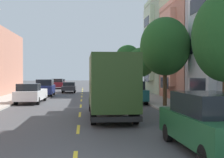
{
  "coord_description": "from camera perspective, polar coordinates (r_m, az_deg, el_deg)",
  "views": [
    {
      "loc": [
        0.28,
        -6.74,
        2.55
      ],
      "look_at": [
        3.27,
        25.2,
        2.0
      ],
      "focal_mm": 47.67,
      "sensor_mm": 36.0,
      "label": 1
    }
  ],
  "objects": [
    {
      "name": "parked_suv_navy",
      "position": [
        35.2,
        -12.71,
        -1.6
      ],
      "size": [
        2.03,
        4.83,
        1.93
      ],
      "color": "navy",
      "rests_on": "ground_plane"
    },
    {
      "name": "parked_pickup_white",
      "position": [
        27.02,
        -15.27,
        -2.72
      ],
      "size": [
        2.13,
        5.35,
        1.73
      ],
      "color": "silver",
      "rests_on": "ground_plane"
    },
    {
      "name": "townhouse_fourth_sage",
      "position": [
        39.86,
        15.42,
        5.77
      ],
      "size": [
        12.11,
        8.33,
        12.21
      ],
      "color": "#99AD8E",
      "rests_on": "ground_plane"
    },
    {
      "name": "parked_wagon_red",
      "position": [
        61.63,
        -9.78,
        -0.66
      ],
      "size": [
        1.86,
        4.72,
        1.5
      ],
      "color": "#AD1E1E",
      "rests_on": "ground_plane"
    },
    {
      "name": "parked_suv_silver",
      "position": [
        45.95,
        -0.37,
        -0.98
      ],
      "size": [
        1.97,
        4.81,
        1.93
      ],
      "color": "#B2B5BA",
      "rests_on": "ground_plane"
    },
    {
      "name": "lane_centerline_dashes",
      "position": [
        31.34,
        -5.85,
        -3.69
      ],
      "size": [
        0.14,
        47.2,
        0.01
      ],
      "color": "yellow",
      "rests_on": "ground_plane"
    },
    {
      "name": "ground_plane",
      "position": [
        36.83,
        -5.78,
        -3.0
      ],
      "size": [
        160.0,
        160.0,
        0.0
      ],
      "primitive_type": "plane",
      "color": "#424244"
    },
    {
      "name": "parked_wagon_orange",
      "position": [
        37.82,
        0.99,
        -1.67
      ],
      "size": [
        1.83,
        4.71,
        1.5
      ],
      "color": "orange",
      "rests_on": "ground_plane"
    },
    {
      "name": "parked_suv_forest",
      "position": [
        10.29,
        18.12,
        -7.82
      ],
      "size": [
        2.09,
        4.86,
        1.93
      ],
      "color": "#194C28",
      "rests_on": "ground_plane"
    },
    {
      "name": "moving_charcoal_sedan",
      "position": [
        41.44,
        -8.22,
        -1.53
      ],
      "size": [
        1.8,
        4.5,
        1.43
      ],
      "color": "#333338",
      "rests_on": "ground_plane"
    },
    {
      "name": "street_tree_third",
      "position": [
        32.4,
        5.55,
        3.2
      ],
      "size": [
        3.03,
        3.03,
        5.26
      ],
      "color": "#47331E",
      "rests_on": "sidewalk_right"
    },
    {
      "name": "street_tree_second",
      "position": [
        23.05,
        10.14,
        6.15
      ],
      "size": [
        3.8,
        3.8,
        6.72
      ],
      "color": "#47331E",
      "rests_on": "sidewalk_right"
    },
    {
      "name": "sidewalk_left",
      "position": [
        35.6,
        -17.32,
        -3.06
      ],
      "size": [
        3.2,
        120.0,
        0.14
      ],
      "primitive_type": "cube",
      "color": "#A39E93",
      "rests_on": "ground_plane"
    },
    {
      "name": "parked_sedan_champagne",
      "position": [
        60.79,
        -1.54,
        -0.72
      ],
      "size": [
        1.83,
        4.51,
        1.43
      ],
      "color": "tan",
      "rests_on": "ground_plane"
    },
    {
      "name": "parked_suv_teal",
      "position": [
        26.08,
        3.87,
        -2.47
      ],
      "size": [
        2.05,
        4.84,
        1.93
      ],
      "color": "#195B60",
      "rests_on": "ground_plane"
    },
    {
      "name": "sidewalk_right",
      "position": [
        35.49,
        5.75,
        -3.04
      ],
      "size": [
        3.2,
        120.0,
        0.14
      ],
      "primitive_type": "cube",
      "color": "#A39E93",
      "rests_on": "ground_plane"
    },
    {
      "name": "street_tree_farthest",
      "position": [
        41.97,
        3.05,
        4.07
      ],
      "size": [
        3.52,
        3.52,
        6.5
      ],
      "color": "#47331E",
      "rests_on": "sidewalk_right"
    },
    {
      "name": "parked_pickup_burgundy",
      "position": [
        52.6,
        -10.27,
        -0.92
      ],
      "size": [
        2.1,
        5.34,
        1.73
      ],
      "color": "maroon",
      "rests_on": "ground_plane"
    },
    {
      "name": "delivery_box_truck",
      "position": [
        17.16,
        -0.26,
        -0.89
      ],
      "size": [
        2.4,
        7.43,
        3.57
      ],
      "color": "#2D471E",
      "rests_on": "ground_plane"
    }
  ]
}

